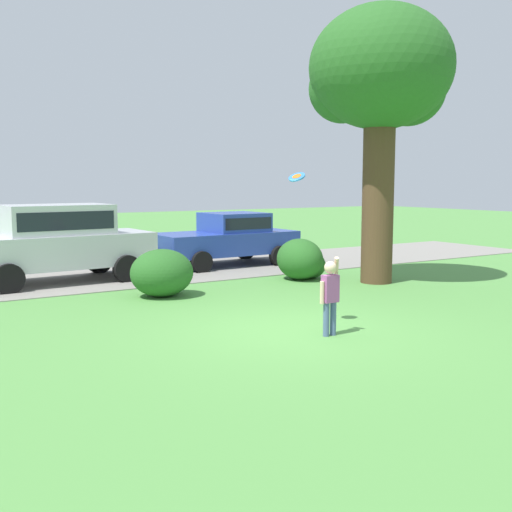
% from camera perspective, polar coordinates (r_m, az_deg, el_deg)
% --- Properties ---
extents(ground_plane, '(80.00, 80.00, 0.00)m').
position_cam_1_polar(ground_plane, '(10.38, 3.33, -6.86)').
color(ground_plane, '#518E42').
extents(driveway_strip, '(28.00, 4.40, 0.02)m').
position_cam_1_polar(driveway_strip, '(16.82, -11.27, -1.66)').
color(driveway_strip, gray).
rests_on(driveway_strip, ground).
extents(oak_tree_large, '(3.56, 3.42, 6.62)m').
position_cam_1_polar(oak_tree_large, '(15.61, 11.45, 15.75)').
color(oak_tree_large, '#513823').
rests_on(oak_tree_large, ground).
extents(shrub_near_tree, '(1.38, 1.25, 1.03)m').
position_cam_1_polar(shrub_near_tree, '(13.48, -8.63, -1.62)').
color(shrub_near_tree, '#286023').
rests_on(shrub_near_tree, ground).
extents(shrub_centre_left, '(1.29, 1.31, 1.04)m').
position_cam_1_polar(shrub_centre_left, '(15.67, 4.30, -0.41)').
color(shrub_centre_left, '#286023').
rests_on(shrub_centre_left, ground).
extents(parked_sedan, '(4.44, 2.17, 1.56)m').
position_cam_1_polar(parked_sedan, '(18.26, -2.62, 1.77)').
color(parked_sedan, '#28429E').
rests_on(parked_sedan, ground).
extents(parked_suv, '(4.79, 2.29, 1.92)m').
position_cam_1_polar(parked_suv, '(15.82, -17.91, 1.50)').
color(parked_suv, silver).
rests_on(parked_suv, ground).
extents(child_thrower, '(0.46, 0.26, 1.29)m').
position_cam_1_polar(child_thrower, '(9.93, 6.87, -3.31)').
color(child_thrower, '#4C608C').
rests_on(child_thrower, ground).
extents(frisbee, '(0.28, 0.28, 0.20)m').
position_cam_1_polar(frisbee, '(10.18, 3.80, 7.31)').
color(frisbee, '#337FDB').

